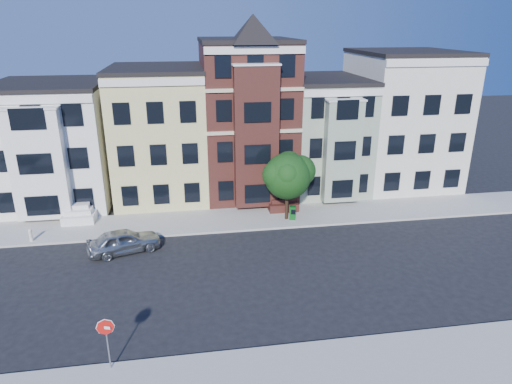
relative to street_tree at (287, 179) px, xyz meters
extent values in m
plane|color=black|center=(-1.86, -7.39, -3.16)|extent=(120.00, 120.00, 0.00)
cube|color=#9E9B93|center=(-1.86, 0.61, -3.08)|extent=(60.00, 4.00, 0.15)
cube|color=#9E9B93|center=(-1.86, -15.39, -3.08)|extent=(60.00, 4.00, 0.15)
cube|color=white|center=(-16.86, 7.11, 1.34)|extent=(8.00, 9.00, 9.00)
cube|color=#D5CC86|center=(-8.86, 7.11, 1.84)|extent=(7.00, 9.00, 10.00)
cube|color=#3D1A15|center=(-1.86, 7.11, 2.84)|extent=(7.00, 9.00, 12.00)
cube|color=gray|center=(4.64, 7.11, 1.34)|extent=(6.00, 9.00, 9.00)
cube|color=silver|center=(11.64, 7.11, 2.34)|extent=(8.00, 9.00, 11.00)
imported|color=#969A9F|center=(-10.98, -3.12, -2.41)|extent=(4.70, 2.96, 1.49)
cube|color=#0D5116|center=(0.41, -0.15, -2.51)|extent=(0.53, 0.49, 0.99)
cylinder|color=beige|center=(-17.07, -0.95, -2.67)|extent=(0.29, 0.29, 0.68)
camera|label=1|loc=(-6.88, -29.41, 10.24)|focal=32.00mm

